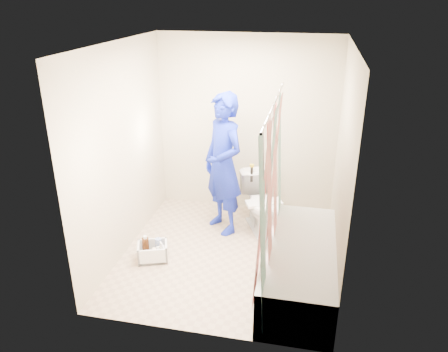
% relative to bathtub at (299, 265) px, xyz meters
% --- Properties ---
extents(floor, '(2.60, 2.60, 0.00)m').
position_rel_bathtub_xyz_m(floor, '(-0.85, 0.43, -0.27)').
color(floor, tan).
rests_on(floor, ground).
extents(ceiling, '(2.40, 2.60, 0.02)m').
position_rel_bathtub_xyz_m(ceiling, '(-0.85, 0.43, 2.13)').
color(ceiling, white).
rests_on(ceiling, wall_back).
extents(wall_back, '(2.40, 0.02, 2.40)m').
position_rel_bathtub_xyz_m(wall_back, '(-0.85, 1.73, 0.93)').
color(wall_back, '#B5AB8B').
rests_on(wall_back, ground).
extents(wall_front, '(2.40, 0.02, 2.40)m').
position_rel_bathtub_xyz_m(wall_front, '(-0.85, -0.88, 0.93)').
color(wall_front, '#B5AB8B').
rests_on(wall_front, ground).
extents(wall_left, '(0.02, 2.60, 2.40)m').
position_rel_bathtub_xyz_m(wall_left, '(-2.05, 0.43, 0.93)').
color(wall_left, '#B5AB8B').
rests_on(wall_left, ground).
extents(wall_right, '(0.02, 2.60, 2.40)m').
position_rel_bathtub_xyz_m(wall_right, '(0.35, 0.43, 0.93)').
color(wall_right, '#B5AB8B').
rests_on(wall_right, ground).
extents(bathtub, '(0.70, 1.75, 0.50)m').
position_rel_bathtub_xyz_m(bathtub, '(0.00, 0.00, 0.00)').
color(bathtub, silver).
rests_on(bathtub, ground).
extents(curtain_rod, '(0.02, 1.90, 0.02)m').
position_rel_bathtub_xyz_m(curtain_rod, '(-0.33, 0.00, 1.68)').
color(curtain_rod, silver).
rests_on(curtain_rod, wall_back).
extents(shower_curtain, '(0.06, 1.75, 1.80)m').
position_rel_bathtub_xyz_m(shower_curtain, '(-0.33, 0.00, 0.75)').
color(shower_curtain, white).
rests_on(shower_curtain, curtain_rod).
extents(toilet, '(0.67, 0.82, 0.73)m').
position_rel_bathtub_xyz_m(toilet, '(-0.55, 1.14, 0.10)').
color(toilet, white).
rests_on(toilet, ground).
extents(tank_lid, '(0.49, 0.36, 0.03)m').
position_rel_bathtub_xyz_m(tank_lid, '(-0.50, 1.03, 0.16)').
color(tank_lid, white).
rests_on(tank_lid, toilet).
extents(tank_internals, '(0.17, 0.10, 0.24)m').
position_rel_bathtub_xyz_m(tank_internals, '(-0.67, 1.30, 0.45)').
color(tank_internals, black).
rests_on(tank_internals, toilet).
extents(plumber, '(0.77, 0.76, 1.79)m').
position_rel_bathtub_xyz_m(plumber, '(-1.02, 1.04, 0.63)').
color(plumber, '#0F199C').
rests_on(plumber, ground).
extents(cleaning_caddy, '(0.41, 0.37, 0.26)m').
position_rel_bathtub_xyz_m(cleaning_caddy, '(-1.66, 0.17, -0.17)').
color(cleaning_caddy, silver).
rests_on(cleaning_caddy, ground).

